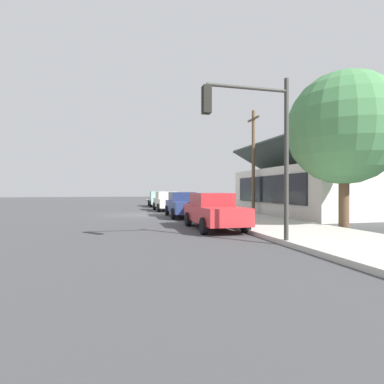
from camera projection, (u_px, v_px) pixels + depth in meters
name	position (u px, v px, depth m)	size (l,w,h in m)	color
ground_plane	(138.00, 215.00, 21.42)	(120.00, 120.00, 0.00)	#424244
sidewalk_curb	(215.00, 212.00, 22.79)	(60.00, 4.20, 0.16)	beige
car_seafoam	(158.00, 199.00, 32.25)	(4.81, 2.17, 1.59)	#9ED1BC
car_ivory	(167.00, 201.00, 25.70)	(4.50, 2.06, 1.59)	silver
car_navy	(183.00, 204.00, 19.72)	(4.75, 2.07, 1.59)	navy
car_cherry	(213.00, 211.00, 13.62)	(4.64, 2.01, 1.59)	red
storefront_building	(310.00, 189.00, 21.97)	(12.07, 7.10, 5.18)	silver
shade_tree	(344.00, 129.00, 13.54)	(4.95, 4.95, 6.93)	brown
traffic_light_main	(255.00, 132.00, 9.31)	(0.37, 2.79, 5.20)	#383833
utility_pole_wooden	(253.00, 160.00, 22.33)	(1.80, 0.24, 7.50)	brown
fire_hydrant_red	(184.00, 204.00, 26.37)	(0.22, 0.22, 0.71)	red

